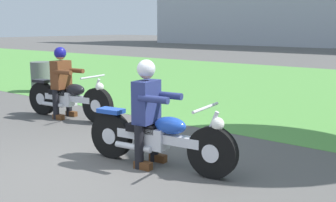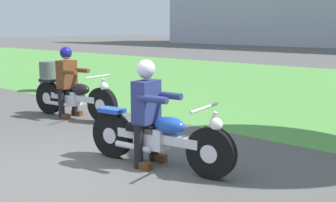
{
  "view_description": "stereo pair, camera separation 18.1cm",
  "coord_description": "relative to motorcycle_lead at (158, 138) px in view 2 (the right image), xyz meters",
  "views": [
    {
      "loc": [
        4.02,
        -2.86,
        1.82
      ],
      "look_at": [
        0.65,
        1.3,
        0.85
      ],
      "focal_mm": 44.25,
      "sensor_mm": 36.0,
      "label": 1
    },
    {
      "loc": [
        4.16,
        -2.75,
        1.82
      ],
      "look_at": [
        0.65,
        1.3,
        0.85
      ],
      "focal_mm": 44.25,
      "sensor_mm": 36.0,
      "label": 2
    }
  ],
  "objects": [
    {
      "name": "rider_follow",
      "position": [
        -3.42,
        1.06,
        0.44
      ],
      "size": [
        0.59,
        0.51,
        1.42
      ],
      "rotation": [
        0.0,
        0.0,
        0.14
      ],
      "color": "black",
      "rests_on": "ground"
    },
    {
      "name": "grass_verge",
      "position": [
        -0.66,
        8.09,
        -0.39
      ],
      "size": [
        60.0,
        12.0,
        0.01
      ],
      "primitive_type": "cube",
      "color": "#549342",
      "rests_on": "ground"
    },
    {
      "name": "trash_can",
      "position": [
        -6.66,
        2.75,
        0.03
      ],
      "size": [
        0.55,
        0.55,
        0.84
      ],
      "primitive_type": "cylinder",
      "color": "#595E5B",
      "rests_on": "ground"
    },
    {
      "name": "rider_lead",
      "position": [
        -0.17,
        -0.02,
        0.43
      ],
      "size": [
        0.59,
        0.51,
        1.4
      ],
      "rotation": [
        0.0,
        0.0,
        0.14
      ],
      "color": "black",
      "rests_on": "ground"
    },
    {
      "name": "motorcycle_lead",
      "position": [
        0.0,
        0.0,
        0.0
      ],
      "size": [
        2.18,
        0.68,
        0.88
      ],
      "rotation": [
        0.0,
        0.0,
        0.14
      ],
      "color": "black",
      "rests_on": "ground"
    },
    {
      "name": "motorcycle_follow",
      "position": [
        -3.25,
        1.08,
        0.01
      ],
      "size": [
        2.16,
        0.68,
        0.9
      ],
      "rotation": [
        0.0,
        0.0,
        0.14
      ],
      "color": "black",
      "rests_on": "ground"
    },
    {
      "name": "ground",
      "position": [
        -0.66,
        -1.09,
        -0.39
      ],
      "size": [
        120.0,
        120.0,
        0.0
      ],
      "primitive_type": "plane",
      "color": "#565451"
    }
  ]
}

